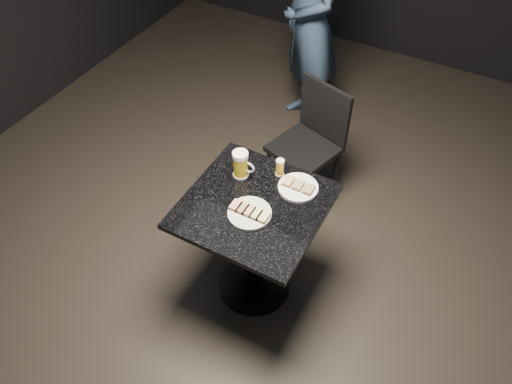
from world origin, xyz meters
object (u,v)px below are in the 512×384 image
at_px(patron, 312,24).
at_px(beer_tumbler, 280,167).
at_px(plate_large, 250,213).
at_px(chair, 311,139).
at_px(table, 254,234).
at_px(plate_small, 298,187).
at_px(beer_mug, 241,164).

distance_m(patron, beer_tumbler, 1.43).
height_order(plate_large, chair, chair).
bearing_deg(table, chair, 93.68).
bearing_deg(plate_small, patron, 112.01).
distance_m(patron, table, 1.71).
xyz_separation_m(plate_large, beer_tumbler, (0.00, 0.33, 0.04)).
xyz_separation_m(beer_tumbler, chair, (-0.07, 0.62, -0.30)).
relative_size(table, beer_mug, 4.75).
height_order(patron, chair, patron).
relative_size(beer_tumbler, chair, 0.11).
relative_size(plate_large, patron, 0.13).
bearing_deg(plate_large, plate_small, 63.84).
xyz_separation_m(patron, table, (0.42, -1.62, -0.36)).
bearing_deg(beer_tumbler, chair, 96.62).
xyz_separation_m(plate_small, beer_tumbler, (-0.13, 0.05, 0.04)).
bearing_deg(patron, table, -26.22).
distance_m(plate_large, beer_mug, 0.29).
height_order(plate_large, beer_mug, beer_mug).
relative_size(plate_small, chair, 0.25).
distance_m(plate_small, beer_tumbler, 0.15).
bearing_deg(plate_small, beer_mug, -169.71).
bearing_deg(chair, beer_mug, -98.17).
relative_size(plate_large, chair, 0.26).
height_order(plate_large, beer_tumbler, beer_tumbler).
relative_size(plate_large, plate_small, 1.04).
bearing_deg(beer_mug, plate_large, -51.72).
bearing_deg(plate_small, beer_tumbler, 159.37).
bearing_deg(chair, plate_small, -73.03).
distance_m(plate_large, plate_small, 0.31).
relative_size(plate_small, beer_mug, 1.34).
bearing_deg(table, patron, 104.60).
height_order(beer_tumbler, chair, chair).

